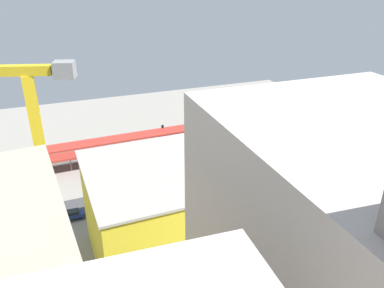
{
  "coord_description": "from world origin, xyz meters",
  "views": [
    {
      "loc": [
        22.47,
        77.44,
        48.15
      ],
      "look_at": [
        -7.02,
        -0.47,
        9.35
      ],
      "focal_mm": 35.94,
      "sensor_mm": 36.0,
      "label": 1
    }
  ],
  "objects_px": {
    "platform_canopy_far": "(154,133)",
    "street_tree_4": "(269,144)",
    "passenger_coach": "(255,116)",
    "parked_car_6": "(73,215)",
    "box_truck_2": "(165,192)",
    "platform_canopy_near": "(129,146)",
    "parked_car_7": "(37,223)",
    "locomotive": "(182,132)",
    "parked_car_3": "(170,195)",
    "parked_car_5": "(104,208)",
    "parked_car_4": "(138,201)",
    "construction_building": "(185,210)",
    "parked_car_0": "(252,178)",
    "box_truck_0": "(177,196)",
    "street_tree_1": "(118,167)",
    "street_tree_2": "(219,150)",
    "street_tree_0": "(127,167)",
    "parked_car_1": "(230,184)",
    "tower_crane": "(30,177)",
    "street_tree_3": "(253,145)",
    "traffic_light": "(183,181)",
    "parked_car_2": "(199,190)",
    "box_truck_1": "(162,196)"
  },
  "relations": [
    {
      "from": "platform_canopy_far",
      "to": "street_tree_4",
      "type": "bearing_deg",
      "value": 140.5
    },
    {
      "from": "passenger_coach",
      "to": "parked_car_6",
      "type": "relative_size",
      "value": 4.08
    },
    {
      "from": "box_truck_2",
      "to": "platform_canopy_near",
      "type": "bearing_deg",
      "value": -80.81
    },
    {
      "from": "platform_canopy_near",
      "to": "parked_car_7",
      "type": "distance_m",
      "value": 32.49
    },
    {
      "from": "locomotive",
      "to": "parked_car_3",
      "type": "relative_size",
      "value": 3.58
    },
    {
      "from": "parked_car_5",
      "to": "street_tree_4",
      "type": "height_order",
      "value": "street_tree_4"
    },
    {
      "from": "platform_canopy_near",
      "to": "parked_car_4",
      "type": "relative_size",
      "value": 14.04
    },
    {
      "from": "parked_car_5",
      "to": "construction_building",
      "type": "height_order",
      "value": "construction_building"
    },
    {
      "from": "parked_car_7",
      "to": "construction_building",
      "type": "bearing_deg",
      "value": 145.32
    },
    {
      "from": "parked_car_0",
      "to": "parked_car_7",
      "type": "distance_m",
      "value": 49.68
    },
    {
      "from": "box_truck_0",
      "to": "street_tree_1",
      "type": "bearing_deg",
      "value": -44.84
    },
    {
      "from": "platform_canopy_near",
      "to": "street_tree_1",
      "type": "distance_m",
      "value": 14.0
    },
    {
      "from": "passenger_coach",
      "to": "street_tree_2",
      "type": "bearing_deg",
      "value": 43.99
    },
    {
      "from": "passenger_coach",
      "to": "street_tree_0",
      "type": "relative_size",
      "value": 2.41
    },
    {
      "from": "locomotive",
      "to": "parked_car_1",
      "type": "xyz_separation_m",
      "value": [
        -0.99,
        32.0,
        -0.97
      ]
    },
    {
      "from": "locomotive",
      "to": "passenger_coach",
      "type": "xyz_separation_m",
      "value": [
        -25.65,
        0.0,
        1.64
      ]
    },
    {
      "from": "locomotive",
      "to": "tower_crane",
      "type": "bearing_deg",
      "value": 52.99
    },
    {
      "from": "box_truck_2",
      "to": "street_tree_3",
      "type": "relative_size",
      "value": 1.24
    },
    {
      "from": "parked_car_6",
      "to": "street_tree_2",
      "type": "bearing_deg",
      "value": -166.46
    },
    {
      "from": "street_tree_3",
      "to": "traffic_light",
      "type": "xyz_separation_m",
      "value": [
        23.25,
        10.19,
        -0.44
      ]
    },
    {
      "from": "box_truck_0",
      "to": "street_tree_0",
      "type": "relative_size",
      "value": 1.31
    },
    {
      "from": "parked_car_2",
      "to": "street_tree_2",
      "type": "xyz_separation_m",
      "value": [
        -9.03,
        -9.26,
        4.49
      ]
    },
    {
      "from": "box_truck_0",
      "to": "box_truck_2",
      "type": "distance_m",
      "value": 3.19
    },
    {
      "from": "parked_car_1",
      "to": "street_tree_3",
      "type": "bearing_deg",
      "value": -139.29
    },
    {
      "from": "platform_canopy_near",
      "to": "box_truck_1",
      "type": "xyz_separation_m",
      "value": [
        -2.47,
        22.79,
        -2.61
      ]
    },
    {
      "from": "construction_building",
      "to": "tower_crane",
      "type": "distance_m",
      "value": 27.17
    },
    {
      "from": "parked_car_1",
      "to": "parked_car_7",
      "type": "height_order",
      "value": "parked_car_7"
    },
    {
      "from": "parked_car_7",
      "to": "street_tree_3",
      "type": "bearing_deg",
      "value": -170.09
    },
    {
      "from": "platform_canopy_near",
      "to": "parked_car_2",
      "type": "xyz_separation_m",
      "value": [
        -11.57,
        21.97,
        -3.51
      ]
    },
    {
      "from": "parked_car_1",
      "to": "parked_car_3",
      "type": "bearing_deg",
      "value": -1.0
    },
    {
      "from": "parked_car_4",
      "to": "parked_car_6",
      "type": "relative_size",
      "value": 1.12
    },
    {
      "from": "box_truck_0",
      "to": "street_tree_4",
      "type": "height_order",
      "value": "street_tree_4"
    },
    {
      "from": "parked_car_1",
      "to": "traffic_light",
      "type": "height_order",
      "value": "traffic_light"
    },
    {
      "from": "parked_car_2",
      "to": "street_tree_4",
      "type": "relative_size",
      "value": 0.53
    },
    {
      "from": "parked_car_2",
      "to": "parked_car_6",
      "type": "distance_m",
      "value": 28.22
    },
    {
      "from": "street_tree_4",
      "to": "parked_car_4",
      "type": "bearing_deg",
      "value": 11.5
    },
    {
      "from": "street_tree_4",
      "to": "street_tree_2",
      "type": "bearing_deg",
      "value": -4.66
    },
    {
      "from": "traffic_light",
      "to": "construction_building",
      "type": "bearing_deg",
      "value": 71.93
    },
    {
      "from": "parked_car_1",
      "to": "box_truck_2",
      "type": "relative_size",
      "value": 0.43
    },
    {
      "from": "parked_car_4",
      "to": "street_tree_3",
      "type": "relative_size",
      "value": 0.61
    },
    {
      "from": "parked_car_1",
      "to": "parked_car_2",
      "type": "relative_size",
      "value": 1.03
    },
    {
      "from": "locomotive",
      "to": "parked_car_3",
      "type": "xyz_separation_m",
      "value": [
        13.85,
        31.74,
        -0.9
      ]
    },
    {
      "from": "traffic_light",
      "to": "parked_car_4",
      "type": "bearing_deg",
      "value": -5.47
    },
    {
      "from": "box_truck_0",
      "to": "box_truck_2",
      "type": "height_order",
      "value": "box_truck_2"
    },
    {
      "from": "box_truck_1",
      "to": "passenger_coach",
      "type": "bearing_deg",
      "value": -141.79
    },
    {
      "from": "passenger_coach",
      "to": "parked_car_2",
      "type": "bearing_deg",
      "value": 44.48
    },
    {
      "from": "locomotive",
      "to": "box_truck_0",
      "type": "distance_m",
      "value": 36.02
    },
    {
      "from": "parked_car_6",
      "to": "traffic_light",
      "type": "xyz_separation_m",
      "value": [
        -24.15,
        0.8,
        3.62
      ]
    },
    {
      "from": "box_truck_2",
      "to": "street_tree_1",
      "type": "distance_m",
      "value": 12.55
    },
    {
      "from": "box_truck_0",
      "to": "street_tree_0",
      "type": "distance_m",
      "value": 14.36
    }
  ]
}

